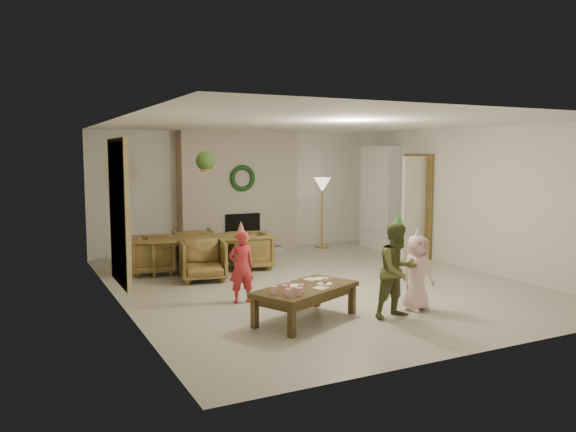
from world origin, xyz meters
TOP-DOWN VIEW (x-y plane):
  - floor at (0.00, 0.00)m, footprint 7.00×7.00m
  - ceiling at (0.00, 0.00)m, footprint 7.00×7.00m
  - wall_back at (0.00, 3.50)m, footprint 7.00×0.00m
  - wall_front at (0.00, -3.50)m, footprint 7.00×0.00m
  - wall_left at (-3.00, 0.00)m, footprint 0.00×7.00m
  - wall_right at (3.00, 0.00)m, footprint 0.00×7.00m
  - fireplace_mass at (0.00, 3.30)m, footprint 2.50×0.40m
  - fireplace_hearth at (0.00, 2.95)m, footprint 1.60×0.30m
  - fireplace_firebox at (0.00, 3.12)m, footprint 0.75×0.12m
  - fireplace_wreath at (0.00, 3.07)m, footprint 0.54×0.10m
  - floor_lamp_base at (1.83, 3.00)m, footprint 0.29×0.29m
  - floor_lamp_post at (1.83, 3.00)m, footprint 0.03×0.03m
  - floor_lamp_shade at (1.83, 3.00)m, footprint 0.37×0.37m
  - bookshelf_carcass at (2.84, 2.30)m, footprint 0.30×1.00m
  - bookshelf_shelf_a at (2.82, 2.30)m, footprint 0.30×0.92m
  - bookshelf_shelf_b at (2.82, 2.30)m, footprint 0.30×0.92m
  - bookshelf_shelf_c at (2.82, 2.30)m, footprint 0.30×0.92m
  - bookshelf_shelf_d at (2.82, 2.30)m, footprint 0.30×0.92m
  - books_row_lower at (2.80, 2.15)m, footprint 0.20×0.40m
  - books_row_mid at (2.80, 2.35)m, footprint 0.20×0.44m
  - books_row_upper at (2.80, 2.20)m, footprint 0.20×0.36m
  - door_frame at (2.96, 1.20)m, footprint 0.05×0.86m
  - door_leaf at (2.58, 0.82)m, footprint 0.77×0.32m
  - curtain_panel at (-2.96, 0.20)m, footprint 0.06×1.20m
  - dining_table at (-1.38, 1.75)m, footprint 1.84×1.25m
  - dining_chair_near at (-1.52, 1.02)m, footprint 0.83×0.84m
  - dining_chair_far at (-1.24, 2.48)m, footprint 0.83×0.84m
  - dining_chair_left at (-2.11, 1.89)m, footprint 0.84×0.83m
  - dining_chair_right at (-0.47, 1.57)m, footprint 0.84×0.83m
  - hanging_plant_cord at (-1.30, 1.50)m, footprint 0.01×0.01m
  - hanging_plant_pot at (-1.30, 1.50)m, footprint 0.16×0.16m
  - hanging_plant_foliage at (-1.30, 1.50)m, footprint 0.32×0.32m
  - coffee_table_top at (-1.10, -1.68)m, footprint 1.52×1.19m
  - coffee_table_apron at (-1.10, -1.68)m, footprint 1.39×1.05m
  - coffee_leg_fl at (-1.55, -2.20)m, footprint 0.10×0.10m
  - coffee_leg_fr at (-0.42, -1.68)m, footprint 0.10×0.10m
  - coffee_leg_bl at (-1.78, -1.69)m, footprint 0.10×0.10m
  - coffee_leg_br at (-0.65, -1.17)m, footprint 0.10×0.10m
  - cup_a at (-1.51, -2.05)m, footprint 0.10×0.10m
  - cup_b at (-1.60, -1.86)m, footprint 0.10×0.10m
  - cup_c at (-1.38, -2.04)m, footprint 0.10×0.10m
  - cup_d at (-1.46, -1.85)m, footprint 0.10×0.10m
  - cup_e at (-1.28, -1.90)m, footprint 0.10×0.10m
  - cup_f at (-1.36, -1.71)m, footprint 0.10×0.10m
  - plate_a at (-1.20, -1.59)m, footprint 0.25×0.25m
  - plate_b at (-0.82, -1.67)m, footprint 0.25×0.25m
  - plate_c at (-0.71, -1.39)m, footprint 0.25×0.25m
  - food_scoop at (-0.82, -1.67)m, footprint 0.10×0.10m
  - napkin_left at (-0.97, -1.83)m, footprint 0.21×0.21m
  - napkin_right at (-0.84, -1.36)m, footprint 0.21×0.21m
  - child_red at (-1.48, -0.54)m, footprint 0.38×0.26m
  - party_hat_red at (-1.48, -0.54)m, footprint 0.18×0.18m
  - child_plaid at (-0.01, -2.08)m, footprint 0.62×0.50m
  - party_hat_plaid at (-0.01, -2.08)m, footprint 0.17×0.17m
  - child_pink at (0.43, -1.91)m, footprint 0.51×0.35m
  - party_hat_pink at (0.43, -1.91)m, footprint 0.14×0.14m

SIDE VIEW (x-z plane):
  - floor at x=0.00m, z-range 0.00..0.00m
  - floor_lamp_base at x=1.83m, z-range 0.00..0.03m
  - fireplace_hearth at x=0.00m, z-range 0.00..0.12m
  - coffee_leg_fl at x=-1.55m, z-range 0.00..0.36m
  - coffee_leg_fr at x=-0.42m, z-range 0.00..0.36m
  - coffee_leg_bl at x=-1.78m, z-range 0.00..0.36m
  - coffee_leg_br at x=-0.65m, z-range 0.00..0.36m
  - dining_table at x=-1.38m, z-range 0.00..0.59m
  - coffee_table_apron at x=-1.10m, z-range 0.27..0.36m
  - dining_chair_near at x=-1.52m, z-range 0.00..0.66m
  - dining_chair_far at x=-1.24m, z-range 0.00..0.66m
  - dining_chair_left at x=-2.11m, z-range 0.00..0.66m
  - dining_chair_right at x=-0.47m, z-range 0.00..0.66m
  - coffee_table_top at x=-1.10m, z-range 0.36..0.42m
  - napkin_left at x=-0.97m, z-range 0.42..0.43m
  - napkin_right at x=-0.84m, z-range 0.42..0.43m
  - plate_a at x=-1.20m, z-range 0.42..0.43m
  - plate_b at x=-0.82m, z-range 0.42..0.43m
  - plate_c at x=-0.71m, z-range 0.42..0.43m
  - fireplace_firebox at x=0.00m, z-range 0.07..0.82m
  - bookshelf_shelf_a at x=2.82m, z-range 0.43..0.47m
  - food_scoop at x=-0.82m, z-range 0.43..0.50m
  - cup_a at x=-1.51m, z-range 0.42..0.51m
  - cup_b at x=-1.60m, z-range 0.42..0.51m
  - cup_c at x=-1.38m, z-range 0.42..0.51m
  - cup_d at x=-1.46m, z-range 0.42..0.51m
  - cup_e at x=-1.28m, z-range 0.42..0.51m
  - cup_f at x=-1.36m, z-range 0.42..0.51m
  - child_red at x=-1.48m, z-range 0.00..0.99m
  - child_pink at x=0.43m, z-range 0.00..1.00m
  - books_row_lower at x=2.80m, z-range 0.47..0.71m
  - child_plaid at x=-0.01m, z-range 0.00..1.20m
  - floor_lamp_post at x=1.83m, z-range 0.03..1.40m
  - bookshelf_shelf_b at x=2.82m, z-range 0.83..0.86m
  - books_row_mid at x=2.80m, z-range 0.87..1.11m
  - door_leaf at x=2.58m, z-range 0.00..2.00m
  - door_frame at x=2.96m, z-range 0.00..2.04m
  - party_hat_red at x=-1.48m, z-range 0.94..1.13m
  - party_hat_pink at x=0.43m, z-range 0.95..1.12m
  - bookshelf_carcass at x=2.84m, z-range 0.00..2.20m
  - party_hat_plaid at x=-0.01m, z-range 1.14..1.34m
  - wall_back at x=0.00m, z-range -2.25..4.75m
  - wall_front at x=0.00m, z-range -2.25..4.75m
  - wall_left at x=-3.00m, z-range -2.25..4.75m
  - wall_right at x=3.00m, z-range -2.25..4.75m
  - fireplace_mass at x=0.00m, z-range 0.00..2.50m
  - bookshelf_shelf_c at x=2.82m, z-range 1.24..1.26m
  - curtain_panel at x=-2.96m, z-range 0.25..2.25m
  - floor_lamp_shade at x=1.83m, z-range 1.23..1.53m
  - books_row_upper at x=2.80m, z-range 1.27..1.49m
  - fireplace_wreath at x=0.00m, z-range 1.28..1.82m
  - bookshelf_shelf_d at x=2.82m, z-range 1.64..1.66m
  - hanging_plant_pot at x=-1.30m, z-range 1.74..1.86m
  - hanging_plant_foliage at x=-1.30m, z-range 1.76..2.08m
  - hanging_plant_cord at x=-1.30m, z-range 1.80..2.50m
  - ceiling at x=0.00m, z-range 2.50..2.50m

